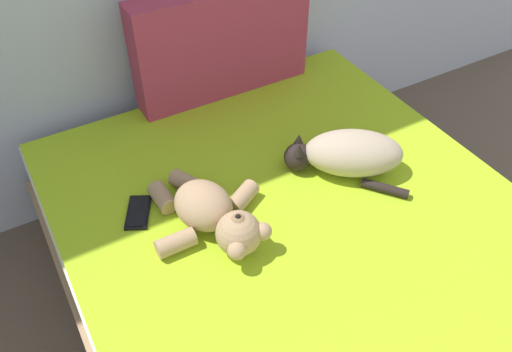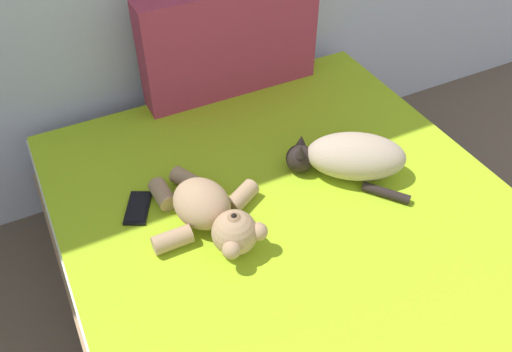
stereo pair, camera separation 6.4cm
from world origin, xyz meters
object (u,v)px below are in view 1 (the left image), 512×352
object	(u,v)px
cat	(348,154)
patterned_cushion	(222,42)
bed	(326,300)
teddy_bear	(213,214)
cell_phone	(138,212)

from	to	relation	value
cat	patterned_cushion	bearing A→B (deg)	102.20
patterned_cushion	cat	bearing A→B (deg)	-77.80
bed	cat	bearing A→B (deg)	48.10
cat	teddy_bear	world-z (taller)	same
cat	teddy_bear	bearing A→B (deg)	-177.83
patterned_cushion	bed	bearing A→B (deg)	-97.05
teddy_bear	cell_phone	world-z (taller)	teddy_bear
patterned_cushion	cell_phone	distance (m)	0.79
bed	patterned_cushion	distance (m)	1.07
bed	cell_phone	xyz separation A→B (m)	(-0.45, 0.45, 0.25)
teddy_bear	cell_phone	xyz separation A→B (m)	(-0.19, 0.18, -0.06)
cat	cell_phone	world-z (taller)	cat
cat	teddy_bear	size ratio (longest dim) A/B	0.87
teddy_bear	cell_phone	distance (m)	0.26
patterned_cushion	teddy_bear	size ratio (longest dim) A/B	1.56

